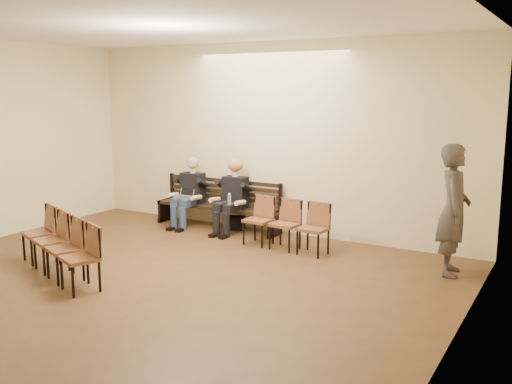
{
  "coord_description": "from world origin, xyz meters",
  "views": [
    {
      "loc": [
        5.06,
        -4.25,
        2.66
      ],
      "look_at": [
        0.23,
        4.05,
        0.91
      ],
      "focal_mm": 40.0,
      "sensor_mm": 36.0,
      "label": 1
    }
  ],
  "objects_px": {
    "water_bottle": "(229,206)",
    "seated_man": "(190,192)",
    "bench": "(218,217)",
    "passerby": "(454,200)",
    "chair_row_front": "(285,225)",
    "laptop": "(183,199)",
    "chair_row_back": "(58,245)",
    "bag": "(235,223)",
    "seated_woman": "(233,198)"
  },
  "relations": [
    {
      "from": "water_bottle",
      "to": "passerby",
      "type": "distance_m",
      "value": 3.97
    },
    {
      "from": "seated_man",
      "to": "water_bottle",
      "type": "height_order",
      "value": "seated_man"
    },
    {
      "from": "chair_row_front",
      "to": "chair_row_back",
      "type": "height_order",
      "value": "chair_row_back"
    },
    {
      "from": "laptop",
      "to": "water_bottle",
      "type": "distance_m",
      "value": 1.15
    },
    {
      "from": "water_bottle",
      "to": "chair_row_front",
      "type": "distance_m",
      "value": 1.28
    },
    {
      "from": "chair_row_front",
      "to": "water_bottle",
      "type": "bearing_deg",
      "value": 173.92
    },
    {
      "from": "bag",
      "to": "chair_row_back",
      "type": "xyz_separation_m",
      "value": [
        -0.76,
        -3.59,
        0.31
      ]
    },
    {
      "from": "water_bottle",
      "to": "bag",
      "type": "distance_m",
      "value": 0.71
    },
    {
      "from": "seated_woman",
      "to": "chair_row_back",
      "type": "height_order",
      "value": "seated_woman"
    },
    {
      "from": "seated_woman",
      "to": "water_bottle",
      "type": "height_order",
      "value": "seated_woman"
    },
    {
      "from": "water_bottle",
      "to": "seated_man",
      "type": "bearing_deg",
      "value": 164.87
    },
    {
      "from": "laptop",
      "to": "passerby",
      "type": "xyz_separation_m",
      "value": [
        5.07,
        -0.31,
        0.53
      ]
    },
    {
      "from": "chair_row_front",
      "to": "seated_woman",
      "type": "bearing_deg",
      "value": 163.26
    },
    {
      "from": "seated_woman",
      "to": "chair_row_front",
      "type": "relative_size",
      "value": 0.86
    },
    {
      "from": "bench",
      "to": "seated_woman",
      "type": "relative_size",
      "value": 2.0
    },
    {
      "from": "seated_woman",
      "to": "chair_row_back",
      "type": "xyz_separation_m",
      "value": [
        -0.84,
        -3.37,
        -0.21
      ]
    },
    {
      "from": "laptop",
      "to": "chair_row_front",
      "type": "relative_size",
      "value": 0.21
    },
    {
      "from": "bench",
      "to": "laptop",
      "type": "xyz_separation_m",
      "value": [
        -0.59,
        -0.29,
        0.34
      ]
    },
    {
      "from": "passerby",
      "to": "bench",
      "type": "bearing_deg",
      "value": 71.4
    },
    {
      "from": "seated_woman",
      "to": "bag",
      "type": "xyz_separation_m",
      "value": [
        -0.08,
        0.22,
        -0.52
      ]
    },
    {
      "from": "bag",
      "to": "passerby",
      "type": "bearing_deg",
      "value": -9.61
    },
    {
      "from": "seated_man",
      "to": "water_bottle",
      "type": "xyz_separation_m",
      "value": [
        1.11,
        -0.3,
        -0.11
      ]
    },
    {
      "from": "chair_row_front",
      "to": "chair_row_back",
      "type": "bearing_deg",
      "value": -123.51
    },
    {
      "from": "laptop",
      "to": "bag",
      "type": "xyz_separation_m",
      "value": [
        0.94,
        0.39,
        -0.44
      ]
    },
    {
      "from": "bench",
      "to": "water_bottle",
      "type": "height_order",
      "value": "water_bottle"
    },
    {
      "from": "water_bottle",
      "to": "chair_row_front",
      "type": "xyz_separation_m",
      "value": [
        1.25,
        -0.23,
        -0.14
      ]
    },
    {
      "from": "seated_man",
      "to": "seated_woman",
      "type": "height_order",
      "value": "seated_man"
    },
    {
      "from": "bench",
      "to": "laptop",
      "type": "bearing_deg",
      "value": -153.62
    },
    {
      "from": "water_bottle",
      "to": "bag",
      "type": "xyz_separation_m",
      "value": [
        -0.2,
        0.52,
        -0.43
      ]
    },
    {
      "from": "bench",
      "to": "bag",
      "type": "bearing_deg",
      "value": 16.14
    },
    {
      "from": "laptop",
      "to": "bag",
      "type": "relative_size",
      "value": 0.94
    },
    {
      "from": "bench",
      "to": "seated_man",
      "type": "bearing_deg",
      "value": -167.93
    },
    {
      "from": "water_bottle",
      "to": "passerby",
      "type": "relative_size",
      "value": 0.1
    },
    {
      "from": "chair_row_back",
      "to": "bag",
      "type": "bearing_deg",
      "value": 99.71
    },
    {
      "from": "water_bottle",
      "to": "passerby",
      "type": "height_order",
      "value": "passerby"
    },
    {
      "from": "passerby",
      "to": "laptop",
      "type": "bearing_deg",
      "value": 75.57
    },
    {
      "from": "chair_row_back",
      "to": "seated_woman",
      "type": "bearing_deg",
      "value": 97.69
    },
    {
      "from": "seated_man",
      "to": "chair_row_back",
      "type": "xyz_separation_m",
      "value": [
        0.15,
        -3.37,
        -0.23
      ]
    },
    {
      "from": "seated_woman",
      "to": "bag",
      "type": "distance_m",
      "value": 0.57
    },
    {
      "from": "bag",
      "to": "passerby",
      "type": "relative_size",
      "value": 0.16
    },
    {
      "from": "seated_man",
      "to": "bag",
      "type": "bearing_deg",
      "value": 13.64
    },
    {
      "from": "bench",
      "to": "laptop",
      "type": "height_order",
      "value": "laptop"
    },
    {
      "from": "bench",
      "to": "passerby",
      "type": "bearing_deg",
      "value": -7.63
    },
    {
      "from": "bench",
      "to": "water_bottle",
      "type": "xyz_separation_m",
      "value": [
        0.55,
        -0.42,
        0.33
      ]
    },
    {
      "from": "chair_row_back",
      "to": "passerby",
      "type": "bearing_deg",
      "value": 52.22
    },
    {
      "from": "water_bottle",
      "to": "chair_row_front",
      "type": "height_order",
      "value": "chair_row_front"
    },
    {
      "from": "seated_woman",
      "to": "seated_man",
      "type": "bearing_deg",
      "value": 180.0
    },
    {
      "from": "chair_row_back",
      "to": "chair_row_front",
      "type": "bearing_deg",
      "value": 73.75
    },
    {
      "from": "laptop",
      "to": "chair_row_back",
      "type": "relative_size",
      "value": 0.15
    },
    {
      "from": "bench",
      "to": "seated_man",
      "type": "relative_size",
      "value": 1.95
    }
  ]
}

